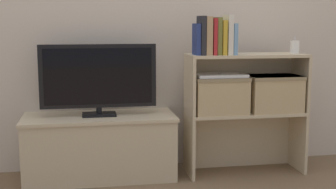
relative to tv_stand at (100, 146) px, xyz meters
The scene contains 17 objects.
ground_plane 0.54m from the tv_stand, 24.40° to the right, with size 16.00×16.00×0.00m, color brown.
tv_stand is the anchor object (origin of this frame).
tv 0.46m from the tv_stand, 90.00° to the right, with size 0.75×0.14×0.47m.
bookshelf_lower_tier 0.99m from the tv_stand, ahead, with size 0.80×0.29×0.43m.
bookshelf_upper_tier 1.09m from the tv_stand, ahead, with size 0.80×0.29×0.39m.
book_navy 0.95m from the tv_stand, ahead, with size 0.03×0.13×0.20m.
book_charcoal 0.99m from the tv_stand, ahead, with size 0.03×0.15×0.25m.
book_tan 1.02m from the tv_stand, ahead, with size 0.04×0.15×0.25m.
book_crimson 1.04m from the tv_stand, ahead, with size 0.02×0.16×0.24m.
book_olive 1.06m from the tv_stand, ahead, with size 0.03×0.13×0.24m.
book_mustard 1.08m from the tv_stand, ahead, with size 0.03×0.15×0.22m.
book_ivory 1.12m from the tv_stand, ahead, with size 0.03×0.16×0.26m.
book_skyblue 1.13m from the tv_stand, ahead, with size 0.03×0.15×0.20m.
baby_monitor 1.48m from the tv_stand, ahead, with size 0.05×0.03×0.12m.
storage_basket_left 0.87m from the tv_stand, ahead, with size 0.36×0.26×0.25m.
storage_basket_right 1.23m from the tv_stand, ahead, with size 0.36×0.26×0.25m.
laptop 0.93m from the tv_stand, ahead, with size 0.33×0.23×0.02m.
Camera 1 is at (-0.54, -2.84, 1.03)m, focal length 50.00 mm.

